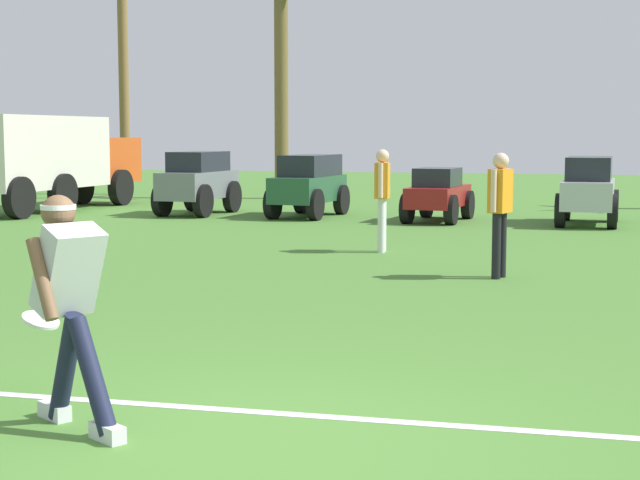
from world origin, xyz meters
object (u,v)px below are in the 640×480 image
Objects in this scene: box_truck at (54,158)px; frisbee_thrower at (69,298)px; teammate_near_sideline at (500,203)px; parked_car_slot_a at (198,181)px; frisbee_in_flight at (41,320)px; palm_tree_far_left at (122,59)px; teammate_deep at (382,190)px; palm_tree_left_of_centre at (281,74)px; parked_car_slot_d at (589,188)px; parked_car_slot_c at (438,194)px; parked_car_slot_b at (309,183)px.

frisbee_thrower is at bearing -58.75° from box_truck.
teammate_near_sideline reaches higher than parked_car_slot_a.
teammate_near_sideline is (2.45, 6.48, 0.41)m from frisbee_in_flight.
teammate_near_sideline is at bearing -48.96° from palm_tree_far_left.
palm_tree_left_of_centre is (-5.37, 11.48, 2.51)m from teammate_deep.
palm_tree_left_of_centre is at bearing -6.26° from palm_tree_far_left.
teammate_near_sideline is at bearing -48.77° from teammate_deep.
palm_tree_far_left is at bearing 154.52° from parked_car_slot_d.
parked_car_slot_d is 12.07m from box_truck.
teammate_near_sideline is at bearing -75.57° from parked_car_slot_c.
parked_car_slot_c is 8.51m from palm_tree_left_of_centre.
parked_car_slot_b is at bearing 99.49° from frisbee_in_flight.
parked_car_slot_b is 0.41× the size of box_truck.
parked_car_slot_c is at bearing -2.88° from parked_car_slot_a.
frisbee_thrower is 7.28m from teammate_near_sideline.
teammate_deep is at bearing -64.94° from palm_tree_left_of_centre.
teammate_deep is 0.63× the size of parked_car_slot_b.
palm_tree_left_of_centre reaches higher than parked_car_slot_b.
frisbee_thrower is 0.58× the size of parked_car_slot_b.
palm_tree_far_left reaches higher than parked_car_slot_b.
frisbee_in_flight is at bearing -80.51° from parked_car_slot_b.
palm_tree_far_left is (-5.01, 6.24, 3.24)m from parked_car_slot_a.
box_truck reaches higher than frisbee_thrower.
box_truck is at bearing 120.63° from frisbee_in_flight.
frisbee_thrower reaches higher than frisbee_in_flight.
frisbee_thrower is 0.59× the size of parked_car_slot_d.
frisbee_thrower is at bearing -78.85° from parked_car_slot_b.
frisbee_thrower reaches higher than parked_car_slot_c.
palm_tree_far_left is at bearing 102.49° from box_truck.
palm_tree_left_of_centre reaches higher than teammate_deep.
parked_car_slot_d is (3.43, 14.38, 0.19)m from frisbee_in_flight.
teammate_deep is 0.64× the size of parked_car_slot_d.
teammate_near_sideline reaches higher than frisbee_thrower.
parked_car_slot_a is at bearing -51.28° from palm_tree_far_left.
box_truck is (-9.08, 0.32, 0.67)m from parked_car_slot_c.
parked_car_slot_a is 5.45m from parked_car_slot_c.
parked_car_slot_a is 0.40× the size of box_truck.
parked_car_slot_c is at bearing -2.04° from box_truck.
palm_tree_left_of_centre is at bearing 56.51° from box_truck.
teammate_deep is 6.37m from parked_car_slot_d.
parked_car_slot_a is (-5.00, 14.53, 0.21)m from frisbee_in_flight.
parked_car_slot_a is at bearing 177.12° from parked_car_slot_c.
parked_car_slot_c is at bearing 90.22° from teammate_deep.
palm_tree_left_of_centre is (0.10, 5.69, 2.71)m from parked_car_slot_a.
teammate_near_sideline is 15.79m from palm_tree_left_of_centre.
box_truck is (-9.10, 5.85, 0.29)m from teammate_deep.
box_truck is at bearing 121.25° from frisbee_thrower.
teammate_near_sideline is at bearing 74.87° from frisbee_thrower.
palm_tree_far_left is 1.10× the size of palm_tree_left_of_centre.
parked_car_slot_d is at bearing -25.48° from palm_tree_far_left.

